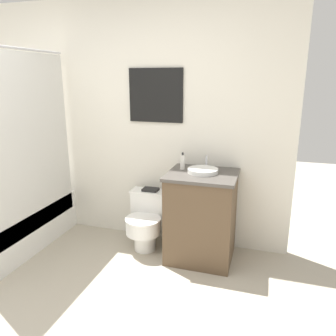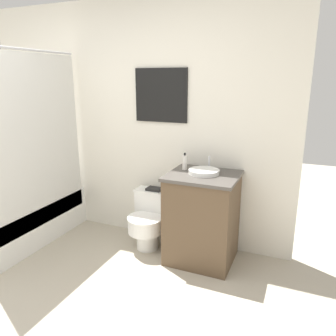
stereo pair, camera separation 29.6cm
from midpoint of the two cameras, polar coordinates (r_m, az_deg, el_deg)
wall_back at (r=3.57m, az=-9.98°, el=7.71°), size 3.51×0.07×2.50m
shower_area at (r=3.79m, az=-27.64°, el=-8.78°), size 0.60×1.45×1.98m
toilet at (r=3.44m, az=-6.19°, el=-8.92°), size 0.41×0.50×0.58m
vanity at (r=3.18m, az=3.14°, el=-8.45°), size 0.65×0.57×0.87m
sink at (r=3.05m, az=3.36°, el=-0.48°), size 0.28×0.32×0.13m
soap_bottle at (r=3.14m, az=-0.12°, el=1.03°), size 0.05×0.05×0.17m
book_on_tank at (r=3.44m, az=-5.54°, el=-3.79°), size 0.16×0.12×0.02m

